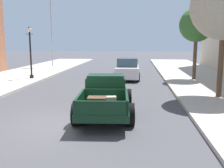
{
  "coord_description": "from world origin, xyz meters",
  "views": [
    {
      "loc": [
        2.43,
        -8.64,
        2.89
      ],
      "look_at": [
        1.33,
        2.79,
        1.0
      ],
      "focal_mm": 41.4,
      "sensor_mm": 36.0,
      "label": 1
    }
  ],
  "objects": [
    {
      "name": "flagpole",
      "position": [
        -6.8,
        19.67,
        5.77
      ],
      "size": [
        1.74,
        0.16,
        9.16
      ],
      "color": "#B2B2B7",
      "rests_on": "sidewalk_left"
    },
    {
      "name": "car_background_white",
      "position": [
        1.71,
        11.43,
        0.77
      ],
      "size": [
        1.92,
        4.33,
        1.65
      ],
      "color": "silver",
      "rests_on": "ground"
    },
    {
      "name": "ground_plane",
      "position": [
        0.0,
        0.0,
        0.0
      ],
      "size": [
        140.0,
        140.0,
        0.0
      ],
      "primitive_type": "plane",
      "color": "#47474C"
    },
    {
      "name": "street_tree_second",
      "position": [
        6.65,
        10.78,
        4.05
      ],
      "size": [
        2.46,
        2.46,
        5.16
      ],
      "color": "brown",
      "rests_on": "sidewalk_right"
    },
    {
      "name": "hotrod_truck_dark_green",
      "position": [
        1.2,
        1.54,
        0.75
      ],
      "size": [
        2.38,
        5.02,
        1.58
      ],
      "color": "black",
      "rests_on": "ground"
    },
    {
      "name": "street_lamp_far",
      "position": [
        -5.53,
        10.15,
        2.39
      ],
      "size": [
        0.5,
        0.32,
        3.85
      ],
      "color": "black",
      "rests_on": "sidewalk_left"
    }
  ]
}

